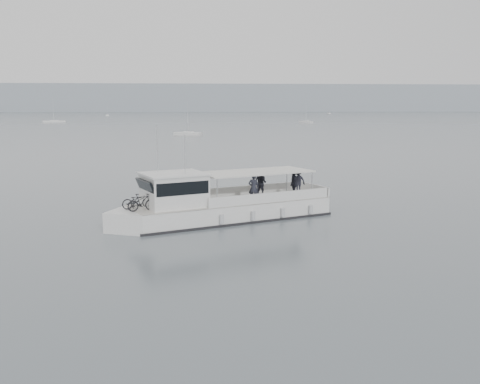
{
  "coord_description": "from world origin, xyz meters",
  "views": [
    {
      "loc": [
        1.96,
        -26.91,
        6.53
      ],
      "look_at": [
        4.42,
        3.32,
        1.6
      ],
      "focal_mm": 40.0,
      "sensor_mm": 36.0,
      "label": 1
    }
  ],
  "objects": [
    {
      "name": "headland",
      "position": [
        0.0,
        560.0,
        14.0
      ],
      "size": [
        1400.0,
        90.0,
        28.0
      ],
      "primitive_type": "cube",
      "color": "#939EA8",
      "rests_on": "ground"
    },
    {
      "name": "tour_boat",
      "position": [
        2.85,
        2.86,
        0.92
      ],
      "size": [
        12.91,
        7.68,
        5.6
      ],
      "rotation": [
        0.0,
        0.0,
        0.41
      ],
      "color": "white",
      "rests_on": "ground"
    },
    {
      "name": "ground",
      "position": [
        0.0,
        0.0,
        0.0
      ],
      "size": [
        1400.0,
        1400.0,
        0.0
      ],
      "primitive_type": "plane",
      "color": "#4F595D",
      "rests_on": "ground"
    },
    {
      "name": "moored_fleet",
      "position": [
        -67.15,
        196.75,
        0.36
      ],
      "size": [
        387.08,
        355.17,
        11.42
      ],
      "color": "white",
      "rests_on": "ground"
    }
  ]
}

